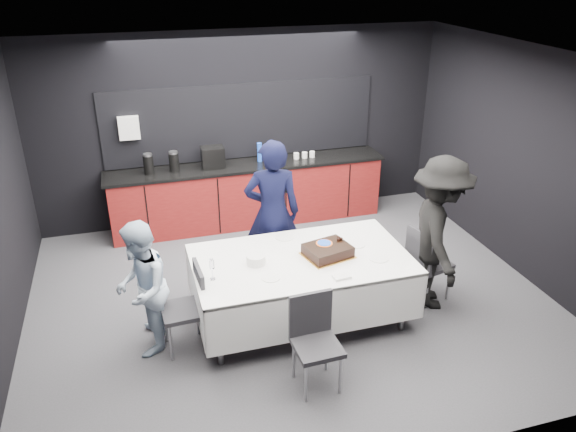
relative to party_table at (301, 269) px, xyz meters
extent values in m
plane|color=#444449|center=(0.00, 0.40, -0.64)|extent=(6.00, 6.00, 0.00)
cube|color=white|center=(0.00, 0.40, 2.16)|extent=(6.00, 5.00, 0.04)
cube|color=black|center=(0.00, 2.90, 0.76)|extent=(6.00, 0.04, 2.80)
cube|color=black|center=(0.00, -2.10, 0.76)|extent=(6.00, 0.04, 2.80)
cube|color=black|center=(3.00, 0.40, 0.76)|extent=(0.04, 5.00, 2.80)
cube|color=maroon|center=(0.00, 2.60, -0.19)|extent=(4.00, 0.60, 0.90)
cube|color=black|center=(0.00, 2.60, 0.28)|extent=(4.10, 0.64, 0.04)
cube|color=black|center=(0.00, 2.88, 0.86)|extent=(4.00, 0.03, 1.10)
cube|color=white|center=(-1.60, 2.83, 0.91)|extent=(0.28, 0.12, 0.32)
cylinder|color=black|center=(-1.40, 2.60, 0.43)|extent=(0.14, 0.14, 0.26)
cylinder|color=black|center=(-1.05, 2.60, 0.43)|extent=(0.14, 0.14, 0.26)
cube|color=black|center=(-0.50, 2.60, 0.45)|extent=(0.32, 0.24, 0.30)
cylinder|color=blue|center=(0.20, 2.65, 0.44)|extent=(0.07, 0.07, 0.28)
cylinder|color=orange|center=(0.32, 2.65, 0.43)|extent=(0.07, 0.07, 0.26)
cylinder|color=blue|center=(0.44, 2.58, 0.44)|extent=(0.07, 0.07, 0.28)
cylinder|color=white|center=(0.75, 2.60, 0.34)|extent=(0.08, 0.08, 0.09)
cylinder|color=white|center=(0.88, 2.60, 0.34)|extent=(0.08, 0.08, 0.09)
cylinder|color=white|center=(1.00, 2.60, 0.34)|extent=(0.08, 0.08, 0.09)
cylinder|color=#99999E|center=(-1.40, 2.60, 0.57)|extent=(0.12, 0.12, 0.03)
cylinder|color=#99999E|center=(-1.05, 2.60, 0.57)|extent=(0.12, 0.12, 0.03)
cylinder|color=#99999E|center=(-1.00, -0.50, -0.27)|extent=(0.06, 0.06, 0.75)
cylinder|color=#99999E|center=(-1.00, 0.50, -0.27)|extent=(0.06, 0.06, 0.75)
cylinder|color=#99999E|center=(1.00, -0.50, -0.27)|extent=(0.06, 0.06, 0.75)
cylinder|color=#99999E|center=(1.00, 0.50, -0.27)|extent=(0.06, 0.06, 0.75)
cube|color=white|center=(0.00, 0.00, 0.12)|extent=(2.32, 1.32, 0.04)
cube|color=white|center=(0.00, -0.65, -0.15)|extent=(2.32, 0.02, 0.55)
cube|color=white|center=(0.00, 0.65, -0.15)|extent=(2.32, 0.02, 0.55)
cube|color=white|center=(-1.15, 0.00, -0.15)|extent=(0.02, 1.32, 0.55)
cube|color=white|center=(1.15, 0.00, -0.15)|extent=(0.02, 1.32, 0.55)
cube|color=gold|center=(0.29, -0.04, 0.14)|extent=(0.57, 0.51, 0.01)
cube|color=black|center=(0.29, -0.04, 0.20)|extent=(0.53, 0.46, 0.10)
cube|color=black|center=(0.29, -0.04, 0.26)|extent=(0.53, 0.46, 0.01)
cylinder|color=orange|center=(0.27, 0.02, 0.26)|extent=(0.18, 0.18, 0.00)
cylinder|color=blue|center=(0.27, 0.02, 0.27)|extent=(0.15, 0.15, 0.01)
sphere|color=black|center=(0.47, 0.08, 0.28)|extent=(0.04, 0.04, 0.04)
sphere|color=black|center=(0.49, 0.04, 0.28)|extent=(0.04, 0.04, 0.04)
sphere|color=black|center=(0.45, 0.04, 0.28)|extent=(0.04, 0.04, 0.04)
cylinder|color=white|center=(-0.49, 0.02, 0.19)|extent=(0.20, 0.20, 0.10)
cylinder|color=white|center=(-0.42, -0.30, 0.14)|extent=(0.19, 0.19, 0.01)
cylinder|color=white|center=(0.68, 0.11, 0.14)|extent=(0.21, 0.21, 0.01)
cylinder|color=white|center=(0.79, -0.25, 0.14)|extent=(0.21, 0.21, 0.01)
cylinder|color=white|center=(-0.04, 0.51, 0.14)|extent=(0.21, 0.21, 0.01)
cube|color=white|center=(0.27, -0.50, 0.15)|extent=(0.18, 0.12, 0.03)
cylinder|color=white|center=(-0.98, -0.16, 0.14)|extent=(0.06, 0.06, 0.00)
cylinder|color=white|center=(-0.98, -0.16, 0.20)|extent=(0.01, 0.01, 0.12)
cylinder|color=white|center=(-0.98, -0.16, 0.31)|extent=(0.05, 0.05, 0.10)
cube|color=#28282C|center=(-1.31, -0.14, -0.19)|extent=(0.44, 0.44, 0.05)
cube|color=#28282C|center=(-1.12, -0.13, 0.06)|extent=(0.06, 0.42, 0.45)
cylinder|color=#99999E|center=(-1.49, 0.02, -0.42)|extent=(0.03, 0.03, 0.44)
cylinder|color=#99999E|center=(-1.47, -0.32, -0.42)|extent=(0.03, 0.03, 0.44)
cylinder|color=#99999E|center=(-1.15, 0.04, -0.42)|extent=(0.03, 0.03, 0.44)
cylinder|color=#99999E|center=(-1.13, -0.30, -0.42)|extent=(0.03, 0.03, 0.44)
cube|color=#28282C|center=(1.58, -0.01, -0.19)|extent=(0.51, 0.51, 0.05)
cube|color=#28282C|center=(1.39, -0.05, 0.06)|extent=(0.15, 0.42, 0.45)
cylinder|color=#99999E|center=(1.78, -0.13, -0.42)|extent=(0.03, 0.03, 0.44)
cylinder|color=#99999E|center=(1.70, 0.20, -0.42)|extent=(0.03, 0.03, 0.44)
cylinder|color=#99999E|center=(1.45, -0.21, -0.42)|extent=(0.03, 0.03, 0.44)
cylinder|color=#99999E|center=(1.37, 0.11, -0.42)|extent=(0.03, 0.03, 0.44)
cube|color=#28282C|center=(-0.18, -1.07, -0.19)|extent=(0.44, 0.44, 0.05)
cube|color=#28282C|center=(-0.19, -0.88, 0.06)|extent=(0.42, 0.06, 0.45)
cylinder|color=#99999E|center=(-0.35, -1.25, -0.42)|extent=(0.03, 0.03, 0.44)
cylinder|color=#99999E|center=(-0.01, -1.23, -0.42)|extent=(0.03, 0.03, 0.44)
cylinder|color=#99999E|center=(-0.36, -0.91, -0.42)|extent=(0.03, 0.03, 0.44)
cylinder|color=#99999E|center=(-0.02, -0.90, -0.42)|extent=(0.03, 0.03, 0.44)
imported|color=black|center=(-0.08, 0.89, 0.28)|extent=(0.74, 0.55, 1.83)
imported|color=#AFC4DC|center=(-1.68, -0.03, 0.07)|extent=(0.65, 0.77, 1.43)
imported|color=black|center=(1.57, -0.12, 0.26)|extent=(0.99, 1.31, 1.80)
camera|label=1|loc=(-1.62, -4.98, 3.13)|focal=35.00mm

